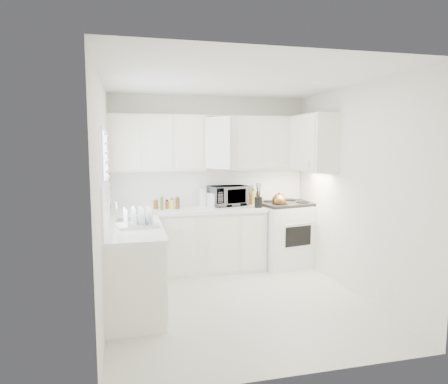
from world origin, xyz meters
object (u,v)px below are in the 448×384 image
object	(u,v)px
utensil_crock	(258,195)
dish_rack	(137,216)
stove	(285,225)
rice_cooker	(215,198)
tea_kettle	(279,200)
microwave	(228,193)

from	to	relation	value
utensil_crock	dish_rack	distance (m)	2.04
stove	dish_rack	size ratio (longest dim) A/B	2.84
dish_rack	utensil_crock	bearing A→B (deg)	20.37
stove	dish_rack	distance (m)	2.58
rice_cooker	stove	bearing A→B (deg)	-25.93
stove	rice_cooker	distance (m)	1.18
rice_cooker	utensil_crock	distance (m)	0.66
stove	tea_kettle	bearing A→B (deg)	-149.62
microwave	dish_rack	bearing A→B (deg)	-152.34
microwave	rice_cooker	xyz separation A→B (m)	(-0.21, -0.04, -0.06)
tea_kettle	dish_rack	xyz separation A→B (m)	(-2.10, -0.97, 0.01)
utensil_crock	dish_rack	size ratio (longest dim) A/B	0.84
stove	utensil_crock	xyz separation A→B (m)	(-0.50, -0.15, 0.50)
stove	utensil_crock	distance (m)	0.72
tea_kettle	microwave	bearing A→B (deg)	157.26
stove	utensil_crock	world-z (taller)	utensil_crock
stove	tea_kettle	distance (m)	0.49
rice_cooker	utensil_crock	world-z (taller)	utensil_crock
microwave	dish_rack	size ratio (longest dim) A/B	1.22
tea_kettle	dish_rack	size ratio (longest dim) A/B	0.58
rice_cooker	utensil_crock	bearing A→B (deg)	-43.86
tea_kettle	microwave	world-z (taller)	microwave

